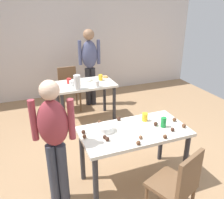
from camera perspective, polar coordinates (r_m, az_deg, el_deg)
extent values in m
plane|color=#9E7A56|center=(3.42, 2.80, -16.81)|extent=(6.40, 6.40, 0.00)
cube|color=silver|center=(5.76, -10.42, 13.70)|extent=(6.40, 0.10, 2.60)
cube|color=silver|center=(2.88, 5.24, -7.50)|extent=(1.27, 0.67, 0.04)
cylinder|color=#2D2D33|center=(2.72, -3.85, -19.35)|extent=(0.06, 0.06, 0.71)
cylinder|color=#2D2D33|center=(3.17, 16.87, -13.48)|extent=(0.06, 0.06, 0.71)
cylinder|color=#2D2D33|center=(3.13, -7.01, -13.00)|extent=(0.06, 0.06, 0.71)
cylinder|color=#2D2D33|center=(3.53, 11.48, -8.83)|extent=(0.06, 0.06, 0.71)
cube|color=silver|center=(4.43, -6.43, 3.59)|extent=(1.06, 0.65, 0.04)
cylinder|color=#2D2D33|center=(4.24, -11.39, -3.12)|extent=(0.06, 0.06, 0.71)
cylinder|color=#2D2D33|center=(4.47, 0.52, -1.24)|extent=(0.06, 0.06, 0.71)
cylinder|color=#2D2D33|center=(4.72, -12.61, -0.49)|extent=(0.06, 0.06, 0.71)
cylinder|color=#2D2D33|center=(4.93, -1.78, 1.09)|extent=(0.06, 0.06, 0.71)
cube|color=brown|center=(2.67, 13.70, -18.89)|extent=(0.52, 0.52, 0.04)
cube|color=brown|center=(2.46, 17.82, -16.62)|extent=(0.37, 0.18, 0.42)
cylinder|color=brown|center=(2.99, 12.37, -19.08)|extent=(0.04, 0.04, 0.41)
cube|color=brown|center=(5.05, -9.90, 2.22)|extent=(0.40, 0.40, 0.04)
cube|color=brown|center=(5.14, -10.52, 5.27)|extent=(0.38, 0.04, 0.42)
cylinder|color=brown|center=(5.01, -7.40, -0.55)|extent=(0.04, 0.04, 0.41)
cylinder|color=brown|center=(4.95, -11.20, -1.13)|extent=(0.04, 0.04, 0.41)
cylinder|color=brown|center=(5.32, -8.37, 0.80)|extent=(0.04, 0.04, 0.41)
cylinder|color=brown|center=(5.26, -11.95, 0.27)|extent=(0.04, 0.04, 0.41)
cylinder|color=#383D4C|center=(2.90, -13.67, -16.51)|extent=(0.11, 0.11, 0.74)
cylinder|color=#383D4C|center=(2.88, -11.43, -16.57)|extent=(0.11, 0.11, 0.74)
ellipsoid|color=#9E3842|center=(2.55, -13.76, -5.46)|extent=(0.37, 0.29, 0.52)
sphere|color=beige|center=(2.40, -14.55, 2.17)|extent=(0.20, 0.20, 0.20)
cylinder|color=#9E3842|center=(2.57, -18.01, -4.70)|extent=(0.09, 0.09, 0.44)
cylinder|color=#9E3842|center=(2.50, -9.54, -4.64)|extent=(0.09, 0.09, 0.44)
cylinder|color=#28282D|center=(5.25, -4.47, 3.07)|extent=(0.11, 0.11, 0.82)
cylinder|color=#28282D|center=(5.24, -5.67, 2.98)|extent=(0.11, 0.11, 0.82)
ellipsoid|color=#4C5175|center=(5.05, -5.35, 10.49)|extent=(0.35, 0.25, 0.58)
sphere|color=#997051|center=(4.99, -5.52, 14.99)|extent=(0.22, 0.22, 0.22)
cylinder|color=#4C5175|center=(5.07, -3.19, 11.09)|extent=(0.08, 0.08, 0.49)
cylinder|color=#4C5175|center=(5.03, -7.55, 10.84)|extent=(0.08, 0.08, 0.49)
cylinder|color=white|center=(2.82, -1.52, -6.74)|extent=(0.20, 0.20, 0.07)
cylinder|color=#198438|center=(2.96, 12.02, -5.27)|extent=(0.07, 0.07, 0.12)
cube|color=silver|center=(2.72, 3.83, -8.91)|extent=(0.17, 0.02, 0.01)
cylinder|color=yellow|center=(3.06, 7.74, -4.10)|extent=(0.07, 0.07, 0.10)
sphere|color=brown|center=(2.99, -2.90, -5.25)|extent=(0.04, 0.04, 0.04)
sphere|color=brown|center=(2.59, 6.22, -10.10)|extent=(0.05, 0.05, 0.05)
sphere|color=#3D2319|center=(2.98, 10.24, -5.66)|extent=(0.05, 0.05, 0.05)
sphere|color=brown|center=(2.71, -6.50, -8.63)|extent=(0.05, 0.05, 0.05)
sphere|color=brown|center=(2.70, 6.76, -8.79)|extent=(0.04, 0.04, 0.04)
sphere|color=brown|center=(2.75, 12.37, -8.50)|extent=(0.05, 0.05, 0.05)
sphere|color=brown|center=(3.13, 14.45, -4.59)|extent=(0.05, 0.05, 0.05)
sphere|color=#3D2319|center=(2.64, -1.13, -9.25)|extent=(0.05, 0.05, 0.05)
sphere|color=#3D2319|center=(2.68, -1.75, -8.80)|extent=(0.04, 0.04, 0.04)
sphere|color=#3D2319|center=(2.79, -6.75, -7.57)|extent=(0.05, 0.05, 0.05)
sphere|color=#3D2319|center=(2.91, 14.05, -6.84)|extent=(0.05, 0.05, 0.05)
sphere|color=brown|center=(3.02, 16.54, -5.94)|extent=(0.05, 0.05, 0.05)
sphere|color=#3D2319|center=(3.05, 1.61, -4.60)|extent=(0.05, 0.05, 0.05)
cylinder|color=white|center=(4.10, -8.21, 4.03)|extent=(0.12, 0.12, 0.25)
cylinder|color=white|center=(4.29, -9.52, 3.76)|extent=(0.08, 0.08, 0.10)
cylinder|color=red|center=(4.43, -10.08, 4.33)|extent=(0.08, 0.08, 0.10)
cylinder|color=yellow|center=(4.55, -2.71, 5.21)|extent=(0.08, 0.08, 0.11)
cylinder|color=white|center=(4.20, -3.48, 3.70)|extent=(0.08, 0.08, 0.11)
torus|color=brown|center=(4.35, -8.35, 3.62)|extent=(0.10, 0.10, 0.03)
torus|color=gold|center=(4.71, -1.58, 5.36)|extent=(0.10, 0.10, 0.03)
torus|color=white|center=(4.55, -5.51, 4.68)|extent=(0.14, 0.14, 0.04)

